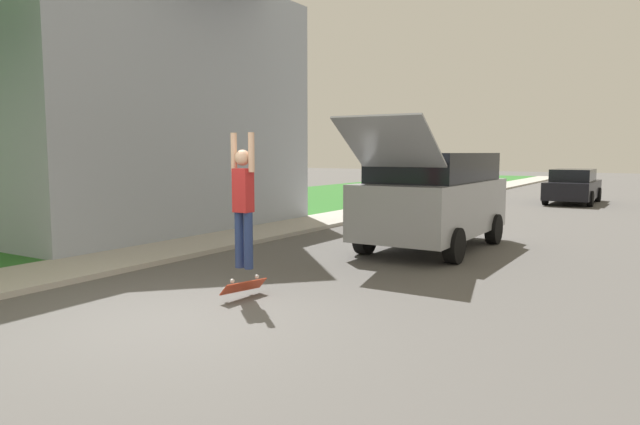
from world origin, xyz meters
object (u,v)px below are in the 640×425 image
Objects in this scene: car_down_street at (573,186)px; skateboarder at (243,199)px; suv_parked at (434,197)px; skateboard at (244,286)px.

skateboarder reaches higher than car_down_street.
skateboard is at bearing -97.83° from suv_parked.
suv_parked is 5.51m from skateboarder.
suv_parked is 1.22× the size of car_down_street.
skateboarder is at bearing -98.55° from suv_parked.
skateboarder is 2.37× the size of skateboard.
car_down_street is at bearing 85.05° from skateboarder.
car_down_street is at bearing 86.49° from suv_parked.
skateboard is at bearing -57.09° from skateboarder.
suv_parked is at bearing -93.51° from car_down_street.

